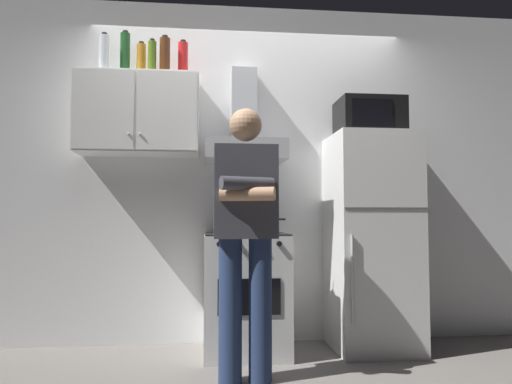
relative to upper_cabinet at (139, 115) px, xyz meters
name	(u,v)px	position (x,y,z in m)	size (l,w,h in m)	color
ground_plane	(256,363)	(0.85, -0.37, -1.75)	(7.00, 7.00, 0.00)	slate
back_wall_tiled	(249,172)	(0.85, 0.23, -0.40)	(4.80, 0.10, 2.70)	white
upper_cabinet	(139,115)	(0.00, 0.00, 0.00)	(0.90, 0.37, 0.60)	white
stove_oven	(246,292)	(0.80, -0.13, -1.32)	(0.60, 0.62, 0.87)	white
range_hood	(245,137)	(0.80, 0.00, -0.15)	(0.60, 0.44, 0.75)	#B7BABF
refrigerator	(372,241)	(1.75, -0.12, -0.95)	(0.60, 0.62, 1.60)	silver
microwave	(369,118)	(1.75, -0.11, -0.01)	(0.48, 0.37, 0.28)	black
person_standing	(245,230)	(0.75, -0.73, -0.85)	(0.38, 0.33, 1.64)	navy
cooking_pot	(265,224)	(0.93, -0.24, -0.82)	(0.29, 0.19, 0.11)	#B7BABF
bottle_rum_dark	(165,56)	(0.19, -0.03, 0.44)	(0.08, 0.08, 0.30)	#47230F
bottle_liquor_amber	(141,60)	(0.01, 0.04, 0.43)	(0.07, 0.07, 0.27)	#B7721E
bottle_wine_green	(125,54)	(-0.11, 0.03, 0.47)	(0.07, 0.07, 0.35)	#19471E
bottle_vodka_clear	(104,54)	(-0.26, -0.01, 0.45)	(0.07, 0.07, 0.31)	silver
bottle_soda_red	(183,60)	(0.33, 0.02, 0.44)	(0.08, 0.08, 0.29)	red
bottle_olive_oil	(152,58)	(0.10, -0.03, 0.43)	(0.06, 0.06, 0.27)	#4C6B19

